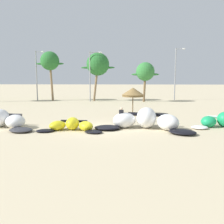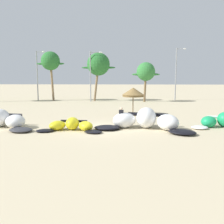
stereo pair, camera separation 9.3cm
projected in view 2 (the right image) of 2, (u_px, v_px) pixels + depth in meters
name	position (u px, v px, depth m)	size (l,w,h in m)	color
ground_plane	(101.00, 128.00, 18.94)	(260.00, 260.00, 0.00)	beige
kite_left	(72.00, 126.00, 18.18)	(5.09, 2.48, 0.94)	black
kite_left_of_center	(145.00, 121.00, 18.68)	(7.55, 4.46, 1.60)	black
beach_umbrella_near_van	(133.00, 92.00, 25.60)	(2.32, 2.32, 2.86)	brown
person_near_kites	(121.00, 117.00, 18.98)	(0.36, 0.24, 1.62)	#383842
palm_left	(50.00, 61.00, 41.30)	(4.71, 3.14, 8.27)	#7F6647
palm_left_of_gap	(98.00, 64.00, 41.01)	(5.70, 3.80, 8.03)	#7F6647
palm_center_left	(146.00, 72.00, 39.42)	(4.47, 2.98, 6.36)	brown
lamppost_west	(38.00, 73.00, 41.72)	(1.58, 0.24, 8.36)	gray
lamppost_west_center	(92.00, 73.00, 39.83)	(2.08, 0.24, 8.06)	gray
lamppost_east_center	(177.00, 71.00, 42.42)	(1.71, 0.24, 8.94)	gray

